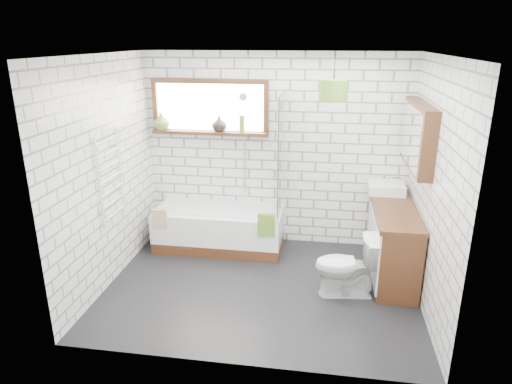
% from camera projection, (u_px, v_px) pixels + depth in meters
% --- Properties ---
extents(floor, '(3.40, 2.60, 0.01)m').
position_uv_depth(floor, '(261.00, 287.00, 5.12)').
color(floor, black).
rests_on(floor, ground).
extents(ceiling, '(3.40, 2.60, 0.01)m').
position_uv_depth(ceiling, '(261.00, 54.00, 4.31)').
color(ceiling, white).
rests_on(ceiling, ground).
extents(wall_back, '(3.40, 0.01, 2.50)m').
position_uv_depth(wall_back, '(275.00, 151.00, 5.93)').
color(wall_back, white).
rests_on(wall_back, ground).
extents(wall_front, '(3.40, 0.01, 2.50)m').
position_uv_depth(wall_front, '(237.00, 231.00, 3.49)').
color(wall_front, white).
rests_on(wall_front, ground).
extents(wall_left, '(0.01, 2.60, 2.50)m').
position_uv_depth(wall_left, '(106.00, 173.00, 4.96)').
color(wall_left, white).
rests_on(wall_left, ground).
extents(wall_right, '(0.01, 2.60, 2.50)m').
position_uv_depth(wall_right, '(433.00, 189.00, 4.47)').
color(wall_right, white).
rests_on(wall_right, ground).
extents(window, '(1.52, 0.16, 0.68)m').
position_uv_depth(window, '(210.00, 108.00, 5.84)').
color(window, '#391E0F').
rests_on(window, wall_back).
extents(towel_radiator, '(0.06, 0.52, 1.00)m').
position_uv_depth(towel_radiator, '(111.00, 178.00, 4.97)').
color(towel_radiator, white).
rests_on(towel_radiator, wall_left).
extents(mirror_cabinet, '(0.16, 1.20, 0.70)m').
position_uv_depth(mirror_cabinet, '(418.00, 136.00, 4.91)').
color(mirror_cabinet, '#391E0F').
rests_on(mirror_cabinet, wall_right).
extents(shower_riser, '(0.02, 0.02, 1.30)m').
position_uv_depth(shower_riser, '(244.00, 143.00, 5.92)').
color(shower_riser, silver).
rests_on(shower_riser, wall_back).
extents(bathtub, '(1.64, 0.72, 0.53)m').
position_uv_depth(bathtub, '(219.00, 228.00, 6.01)').
color(bathtub, white).
rests_on(bathtub, floor).
extents(shower_screen, '(0.02, 0.72, 1.50)m').
position_uv_depth(shower_screen, '(281.00, 156.00, 5.56)').
color(shower_screen, white).
rests_on(shower_screen, bathtub).
extents(towel_green, '(0.21, 0.06, 0.28)m').
position_uv_depth(towel_green, '(266.00, 225.00, 5.49)').
color(towel_green, '#557D25').
rests_on(towel_green, bathtub).
extents(towel_beige, '(0.18, 0.05, 0.24)m').
position_uv_depth(towel_beige, '(160.00, 218.00, 5.69)').
color(towel_beige, tan).
rests_on(towel_beige, bathtub).
extents(vanity, '(0.47, 1.46, 0.83)m').
position_uv_depth(vanity, '(392.00, 241.00, 5.29)').
color(vanity, '#391E0F').
rests_on(vanity, floor).
extents(basin, '(0.43, 0.38, 0.13)m').
position_uv_depth(basin, '(386.00, 188.00, 5.61)').
color(basin, white).
rests_on(basin, vanity).
extents(tap, '(0.03, 0.03, 0.14)m').
position_uv_depth(tap, '(400.00, 184.00, 5.57)').
color(tap, silver).
rests_on(tap, vanity).
extents(toilet, '(0.46, 0.71, 0.68)m').
position_uv_depth(toilet, '(347.00, 266.00, 4.86)').
color(toilet, white).
rests_on(toilet, floor).
extents(vase_olive, '(0.23, 0.23, 0.22)m').
position_uv_depth(vase_olive, '(161.00, 123.00, 5.97)').
color(vase_olive, olive).
rests_on(vase_olive, window).
extents(vase_dark, '(0.23, 0.23, 0.20)m').
position_uv_depth(vase_dark, '(219.00, 125.00, 5.86)').
color(vase_dark, black).
rests_on(vase_dark, window).
extents(bottle, '(0.08, 0.08, 0.21)m').
position_uv_depth(bottle, '(242.00, 125.00, 5.82)').
color(bottle, olive).
rests_on(bottle, window).
extents(pendant, '(0.32, 0.32, 0.23)m').
position_uv_depth(pendant, '(334.00, 90.00, 5.02)').
color(pendant, '#557D25').
rests_on(pendant, ceiling).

